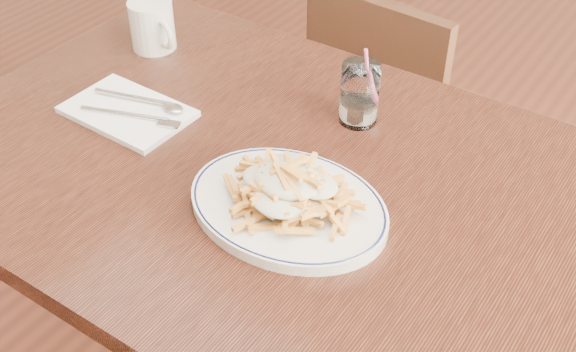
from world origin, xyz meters
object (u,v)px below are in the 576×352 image
Objects in this scene: table at (272,202)px; water_glass at (359,98)px; chair_far at (388,114)px; loaded_fries at (288,185)px; coffee_mug at (153,26)px; fries_plate at (288,206)px.

water_glass is at bearing 75.58° from table.
loaded_fries is (0.18, -0.72, 0.35)m from chair_far.
coffee_mug is (-0.48, -0.01, 0.00)m from water_glass.
water_glass is (-0.03, 0.27, 0.04)m from fries_plate.
loaded_fries reaches higher than table.
loaded_fries is 0.58m from coffee_mug.
table is at bearing -81.40° from chair_far.
coffee_mug reaches higher than table.
loaded_fries is at bearing -82.92° from water_glass.
water_glass is at bearing 97.08° from loaded_fries.
table is 3.42× the size of fries_plate.
fries_plate is at bearing 0.00° from loaded_fries.
fries_plate reaches higher than table.
chair_far is 0.82m from loaded_fries.
water_glass reaches higher than chair_far.
coffee_mug is (-0.52, 0.27, -0.00)m from loaded_fries.
water_glass is 0.48m from coffee_mug.
water_glass is (-0.03, 0.27, -0.01)m from loaded_fries.
fries_plate is at bearing -75.83° from chair_far.
chair_far is 5.26× the size of water_glass.
chair_far reaches higher than fries_plate.
water_glass is at bearing 97.08° from fries_plate.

